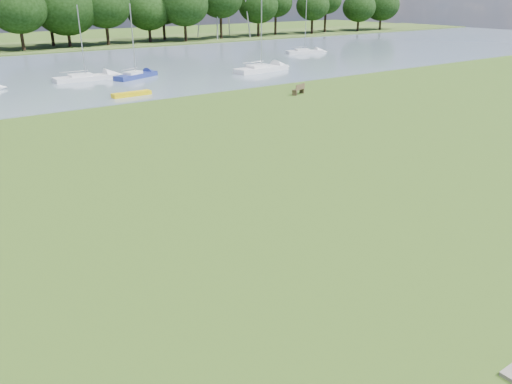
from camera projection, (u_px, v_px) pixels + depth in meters
ground at (261, 194)px, 22.20m from camera, size 220.00×220.00×0.00m
river at (34, 75)px, 53.99m from camera, size 220.00×40.00×0.10m
riverbank_bench at (299, 89)px, 43.70m from camera, size 1.55×0.93×0.92m
kayak at (132, 94)px, 42.92m from camera, size 3.47×0.96×0.34m
tree_line at (43, 5)px, 75.72m from camera, size 159.07×9.08×10.99m
sailboat_0 at (85, 76)px, 50.58m from camera, size 6.25×1.80×7.21m
sailboat_1 at (261, 67)px, 56.08m from camera, size 7.00×2.73×10.06m
sailboat_2 at (135, 74)px, 51.74m from camera, size 5.27×3.44×7.28m
sailboat_4 at (304, 51)px, 72.71m from camera, size 5.67×3.03×7.38m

